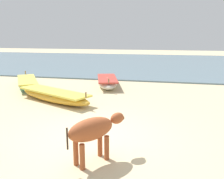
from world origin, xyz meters
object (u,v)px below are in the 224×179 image
at_px(fishing_boat_5, 54,96).
at_px(cow_adult_rust, 93,130).
at_px(fishing_boat_0, 27,83).
at_px(fishing_boat_4, 107,82).

height_order(fishing_boat_5, cow_adult_rust, cow_adult_rust).
xyz_separation_m(fishing_boat_0, fishing_boat_5, (2.59, -2.30, 0.00)).
relative_size(fishing_boat_5, cow_adult_rust, 2.92).
distance_m(fishing_boat_0, cow_adult_rust, 8.73).
height_order(fishing_boat_0, fishing_boat_5, fishing_boat_5).
bearing_deg(fishing_boat_5, cow_adult_rust, -30.07).
bearing_deg(fishing_boat_4, fishing_boat_0, -91.67).
bearing_deg(fishing_boat_0, fishing_boat_5, -165.32).
relative_size(fishing_boat_0, cow_adult_rust, 2.60).
height_order(fishing_boat_4, fishing_boat_5, fishing_boat_4).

